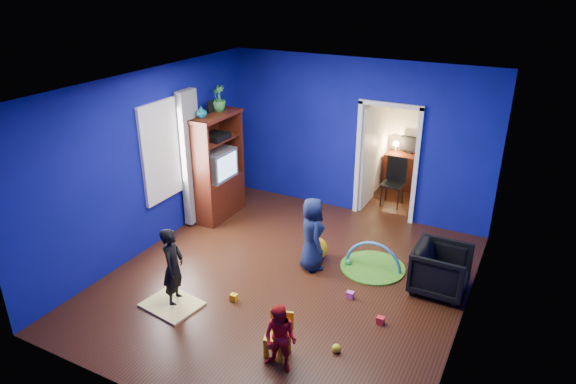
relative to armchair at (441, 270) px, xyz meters
The scene contains 34 objects.
floor 2.24m from the armchair, 159.93° to the right, with size 5.00×5.50×0.01m, color black.
ceiling 3.38m from the armchair, 159.93° to the right, with size 5.00×5.50×0.01m, color white.
wall_back 3.08m from the armchair, 136.27° to the left, with size 5.00×0.02×2.90m, color navy.
wall_front 4.23m from the armchair, 120.65° to the right, with size 5.00×0.02×2.90m, color navy.
wall_left 4.77m from the armchair, behind, with size 0.02×5.50×2.90m, color navy.
wall_right 1.40m from the armchair, 61.09° to the right, with size 0.02×5.50×2.90m, color navy.
alcove 3.35m from the armchair, 117.32° to the left, with size 1.00×1.75×2.50m, color silver, non-canonical shape.
armchair is the anchor object (origin of this frame).
child_black 3.76m from the armchair, 148.35° to the right, with size 0.42×0.27×1.14m, color black.
child_navy 1.94m from the armchair, behind, with size 0.57×0.37×1.17m, color #0E1034.
toddler_red 2.77m from the armchair, 117.56° to the right, with size 0.42×0.33×0.86m, color red.
vase 4.62m from the armchair, behind, with size 0.19×0.19×0.20m, color #0D5C6E.
potted_plant 4.73m from the armchair, 168.99° to the left, with size 0.25×0.25×0.45m, color #308539.
tv_armoire 4.37m from the armchair, behind, with size 0.58×1.14×1.96m, color #391209.
crt_tv 4.34m from the armchair, behind, with size 0.46×0.70×0.54m, color silver.
yellow_blanket 3.82m from the armchair, 147.07° to the right, with size 0.75×0.60×0.03m, color #F2E07A.
hopper_ball 1.96m from the armchair, behind, with size 0.38×0.38×0.38m, color yellow.
kid_chair 2.67m from the armchair, 122.40° to the right, with size 0.28×0.28×0.50m, color yellow.
play_mat 1.10m from the armchair, behind, with size 1.01×1.01×0.03m, color green.
toy_arch 1.10m from the armchair, behind, with size 0.89×0.89×0.05m, color #3F8CD8.
window_left 4.74m from the armchair, behind, with size 0.03×0.95×1.55m, color white.
curtain 4.54m from the armchair, behind, with size 0.14×0.42×2.40m, color slate.
doorway 2.58m from the armchair, 126.64° to the left, with size 1.16×0.10×2.10m, color white.
study_desk 3.80m from the armchair, 112.93° to the left, with size 0.88×0.44×0.75m, color #3D140A.
desk_monitor 3.96m from the armchair, 112.24° to the left, with size 0.40×0.05×0.32m, color black.
desk_lamp 4.01m from the armchair, 116.31° to the left, with size 0.14×0.14×0.14m, color #FFD88C.
folding_chair 2.94m from the armchair, 120.23° to the left, with size 0.40×0.40×0.92m, color black.
book_shelf 4.24m from the armchair, 112.30° to the left, with size 0.88×0.24×0.04m, color white.
toy_0 1.26m from the armchair, 114.41° to the right, with size 0.10×0.08×0.10m, color red.
toy_1 0.62m from the armchair, 126.85° to the left, with size 0.11×0.11×0.11m, color #278CE1.
toy_2 2.97m from the armchair, 147.76° to the right, with size 0.10×0.08×0.10m, color #F2A90C.
toy_3 1.44m from the armchair, behind, with size 0.11×0.11×0.11m, color green.
toy_4 1.35m from the armchair, 144.45° to the right, with size 0.10×0.08×0.10m, color #D951AD.
toy_5 2.08m from the armchair, 113.28° to the right, with size 0.11×0.11×0.11m, color yellow.
Camera 1 is at (3.03, -5.80, 4.29)m, focal length 32.00 mm.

